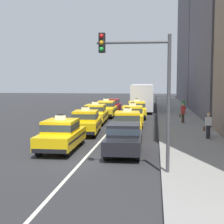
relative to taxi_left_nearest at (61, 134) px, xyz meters
name	(u,v)px	position (x,y,z in m)	size (l,w,h in m)	color
ground_plane	(84,159)	(1.63, -1.74, -0.88)	(160.00, 160.00, 0.00)	#2B2B2D
lane_stripe_left_right	(123,116)	(1.63, 18.26, -0.87)	(0.14, 80.00, 0.01)	silver
sidewalk_curb	(180,121)	(7.23, 13.26, -0.80)	(4.00, 90.00, 0.15)	gray
building_facade_row	(223,4)	(12.23, 22.02, 11.28)	(6.00, 59.77, 25.48)	gray
taxi_left_nearest	(61,134)	(0.00, 0.00, 0.00)	(1.87, 4.58, 1.96)	black
taxi_left_second	(86,122)	(0.20, 5.50, 0.00)	(2.15, 4.68, 1.96)	black
taxi_left_third	(95,114)	(-0.16, 11.32, 0.00)	(1.97, 4.62, 1.96)	black
taxi_left_fourth	(106,109)	(0.04, 16.47, 0.00)	(1.85, 4.57, 1.96)	black
sedan_left_fifth	(112,105)	(-0.02, 21.62, -0.03)	(1.76, 4.30, 1.58)	black
sedan_right_nearest	(124,138)	(3.41, -0.48, -0.03)	(1.84, 4.33, 1.58)	black
taxi_right_second	(127,123)	(3.14, 4.97, 0.00)	(2.12, 4.67, 1.96)	black
taxi_right_third	(133,115)	(3.14, 10.17, 0.00)	(1.92, 4.60, 1.96)	black
taxi_right_fourth	(137,109)	(3.16, 15.98, 0.00)	(2.08, 4.66, 1.96)	black
bus_right_fifth	(142,96)	(3.37, 24.59, 0.94)	(2.82, 11.27, 3.22)	black
sedan_right_sixth	(144,100)	(3.38, 33.03, -0.03)	(1.76, 4.30, 1.58)	black
pedestrian_near_crosswalk	(209,124)	(8.42, 4.99, 0.06)	(0.36, 0.24, 1.56)	slate
pedestrian_mid_block	(183,113)	(7.32, 11.78, 0.09)	(0.47, 0.24, 1.63)	#473828
pedestrian_by_storefront	(184,106)	(8.04, 19.93, 0.05)	(0.47, 0.24, 1.57)	#23232D
pedestrian_trailing	(208,126)	(8.22, 3.88, 0.05)	(0.47, 0.24, 1.56)	#23232D
traffic_light_pole	(144,78)	(4.51, -4.17, 2.94)	(2.87, 0.33, 5.58)	#47474C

